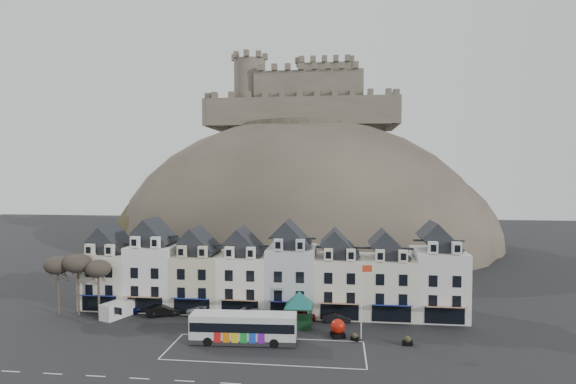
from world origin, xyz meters
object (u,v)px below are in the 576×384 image
Objects in this scene: car_black at (163,311)px; car_charcoal at (336,317)px; bus_shelter at (299,299)px; white_van at (118,309)px; car_maroon at (299,314)px; bus at (244,326)px; flagpole at (362,296)px; car_white at (260,316)px; car_silver at (206,311)px; red_buoy at (338,328)px; car_navy at (125,308)px.

car_charcoal is at bearing -110.70° from car_black.
bus_shelter is 25.29m from white_van.
bus is at bearing 142.35° from car_maroon.
bus is at bearing -168.27° from flagpole.
flagpole reaches higher than car_black.
flagpole reaches higher than car_white.
bus_shelter is 0.79× the size of flagpole.
white_van is at bearing 89.18° from car_charcoal.
bus_shelter is 1.35× the size of car_white.
bus is 11.50m from car_silver.
flagpole reaches higher than car_maroon.
red_buoy reaches higher than car_charcoal.
car_navy is at bearing 106.33° from white_van.
car_navy reaches higher than car_silver.
car_black reaches higher than car_silver.
red_buoy is at bearing 13.83° from white_van.
white_van is 29.97m from car_charcoal.
flagpole is 11.00m from car_maroon.
car_maroon is at bearing -109.63° from car_black.
car_white is 1.17× the size of car_maroon.
car_silver is (-21.05, 5.98, -4.50)m from flagpole.
flagpole is (2.88, -0.24, 4.11)m from red_buoy.
flagpole is 1.97× the size of car_navy.
car_navy is (-30.00, 5.74, -0.33)m from red_buoy.
bus reaches higher than white_van.
white_van is 1.00× the size of car_silver.
car_silver is (11.83, 0.00, -0.07)m from car_navy.
car_black is 18.92m from car_maroon.
flagpole reaches higher than car_silver.
car_black is 0.86× the size of car_white.
white_van is 25.00m from car_maroon.
car_maroon is (12.97, 0.00, 0.05)m from car_silver.
red_buoy is at bearing 178.97° from car_charcoal.
bus is 21.05m from car_navy.
red_buoy reaches higher than car_navy.
white_van reaches higher than car_charcoal.
car_white reaches higher than car_maroon.
bus is at bearing -143.49° from car_black.
car_maroon is (18.92, 0.52, 0.02)m from car_black.
car_white reaches higher than car_silver.
red_buoy is (5.00, -3.24, -2.44)m from bus_shelter.
flagpole is at bearing -23.55° from bus_shelter.
white_van is 19.75m from car_white.
car_white is at bearing 98.16° from car_maroon.
car_maroon is at bearing 143.50° from flagpole.
red_buoy is at bearing -123.41° from car_black.
car_charcoal is (10.19, 0.88, -0.15)m from car_white.
car_navy is (-32.88, 5.98, -4.43)m from flagpole.
bus_shelter is 1.40× the size of white_van.
car_navy is at bearing 85.27° from car_maroon.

